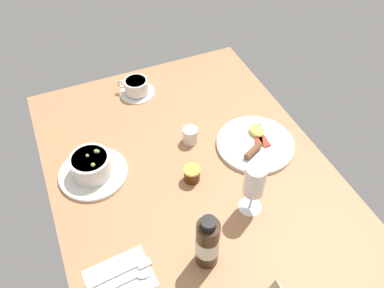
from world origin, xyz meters
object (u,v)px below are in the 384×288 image
at_px(wine_glass, 254,182).
at_px(sauce_bottle_brown, 208,243).
at_px(creamer_jug, 190,135).
at_px(coffee_cup, 136,87).
at_px(jam_jar, 192,174).
at_px(breakfast_plate, 255,143).
at_px(cutlery_setting, 122,277).
at_px(porridge_bowl, 92,167).

distance_m(wine_glass, sauce_bottle_brown, 0.21).
bearing_deg(wine_glass, creamer_jug, -169.69).
bearing_deg(coffee_cup, jam_jar, 3.79).
xyz_separation_m(creamer_jug, jam_jar, (0.15, -0.06, -0.00)).
distance_m(wine_glass, breakfast_plate, 0.27).
distance_m(jam_jar, breakfast_plate, 0.25).
relative_size(creamer_jug, breakfast_plate, 0.23).
bearing_deg(jam_jar, coffee_cup, -176.21).
height_order(cutlery_setting, breakfast_plate, breakfast_plate).
distance_m(creamer_jug, breakfast_plate, 0.21).
distance_m(porridge_bowl, jam_jar, 0.30).
distance_m(cutlery_setting, coffee_cup, 0.72).
bearing_deg(wine_glass, sauce_bottle_brown, -61.76).
relative_size(sauce_bottle_brown, breakfast_plate, 0.72).
distance_m(coffee_cup, wine_glass, 0.63).
bearing_deg(sauce_bottle_brown, creamer_jug, 162.82).
relative_size(cutlery_setting, wine_glass, 0.99).
distance_m(creamer_jug, sauce_bottle_brown, 0.43).
bearing_deg(porridge_bowl, coffee_cup, 142.88).
height_order(coffee_cup, sauce_bottle_brown, sauce_bottle_brown).
relative_size(creamer_jug, sauce_bottle_brown, 0.32).
bearing_deg(coffee_cup, porridge_bowl, -37.12).
bearing_deg(creamer_jug, jam_jar, -20.99).
height_order(jam_jar, sauce_bottle_brown, sauce_bottle_brown).
bearing_deg(breakfast_plate, sauce_bottle_brown, -45.94).
distance_m(cutlery_setting, breakfast_plate, 0.59).
bearing_deg(cutlery_setting, coffee_cup, 159.18).
bearing_deg(breakfast_plate, wine_glass, -32.73).
relative_size(coffee_cup, creamer_jug, 2.19).
bearing_deg(coffee_cup, cutlery_setting, -20.82).
distance_m(coffee_cup, breakfast_plate, 0.49).
height_order(creamer_jug, breakfast_plate, creamer_jug).
relative_size(coffee_cup, wine_glass, 0.75).
height_order(wine_glass, sauce_bottle_brown, sauce_bottle_brown).
bearing_deg(jam_jar, wine_glass, 35.52).
bearing_deg(jam_jar, sauce_bottle_brown, -14.88).
distance_m(creamer_jug, wine_glass, 0.32).
xyz_separation_m(cutlery_setting, creamer_jug, (-0.37, 0.34, 0.03)).
bearing_deg(creamer_jug, sauce_bottle_brown, -17.18).
xyz_separation_m(wine_glass, breakfast_plate, (-0.21, 0.13, -0.11)).
bearing_deg(coffee_cup, creamer_jug, 16.02).
bearing_deg(breakfast_plate, cutlery_setting, -63.33).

